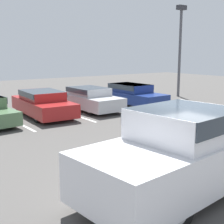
{
  "coord_description": "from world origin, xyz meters",
  "views": [
    {
      "loc": [
        -5.99,
        -4.84,
        3.09
      ],
      "look_at": [
        0.43,
        3.95,
        1.0
      ],
      "focal_mm": 50.0,
      "sensor_mm": 36.0,
      "label": 1
    }
  ],
  "objects_px": {
    "parked_sedan_b": "(43,103)",
    "parked_sedan_d": "(131,94)",
    "pickup_truck": "(192,149)",
    "parked_sedan_c": "(89,98)",
    "light_post": "(180,42)"
  },
  "relations": [
    {
      "from": "parked_sedan_b",
      "to": "parked_sedan_d",
      "type": "height_order",
      "value": "parked_sedan_d"
    },
    {
      "from": "pickup_truck",
      "to": "parked_sedan_c",
      "type": "bearing_deg",
      "value": 65.18
    },
    {
      "from": "parked_sedan_b",
      "to": "parked_sedan_d",
      "type": "distance_m",
      "value": 5.61
    },
    {
      "from": "pickup_truck",
      "to": "parked_sedan_d",
      "type": "distance_m",
      "value": 11.79
    },
    {
      "from": "parked_sedan_d",
      "to": "light_post",
      "type": "bearing_deg",
      "value": 98.15
    },
    {
      "from": "pickup_truck",
      "to": "parked_sedan_b",
      "type": "height_order",
      "value": "pickup_truck"
    },
    {
      "from": "parked_sedan_d",
      "to": "light_post",
      "type": "height_order",
      "value": "light_post"
    },
    {
      "from": "parked_sedan_b",
      "to": "parked_sedan_c",
      "type": "bearing_deg",
      "value": 92.49
    },
    {
      "from": "light_post",
      "to": "pickup_truck",
      "type": "bearing_deg",
      "value": -136.92
    },
    {
      "from": "pickup_truck",
      "to": "parked_sedan_c",
      "type": "distance_m",
      "value": 10.49
    },
    {
      "from": "parked_sedan_c",
      "to": "light_post",
      "type": "distance_m",
      "value": 8.61
    },
    {
      "from": "parked_sedan_b",
      "to": "parked_sedan_d",
      "type": "xyz_separation_m",
      "value": [
        5.61,
        -0.03,
        0.01
      ]
    },
    {
      "from": "parked_sedan_b",
      "to": "parked_sedan_c",
      "type": "height_order",
      "value": "parked_sedan_b"
    },
    {
      "from": "pickup_truck",
      "to": "parked_sedan_b",
      "type": "distance_m",
      "value": 9.96
    },
    {
      "from": "light_post",
      "to": "parked_sedan_b",
      "type": "bearing_deg",
      "value": -175.78
    }
  ]
}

